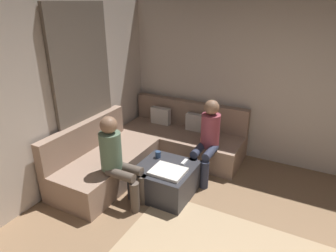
# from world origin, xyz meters

# --- Properties ---
(wall_back) EXTENTS (6.00, 0.12, 2.70)m
(wall_back) POSITION_xyz_m (0.00, 2.94, 1.35)
(wall_back) COLOR beige
(wall_back) RESTS_ON ground_plane
(curtain_panel) EXTENTS (0.06, 1.10, 2.50)m
(curtain_panel) POSITION_xyz_m (-2.84, 1.30, 1.25)
(curtain_panel) COLOR #726659
(curtain_panel) RESTS_ON ground_plane
(sectional_couch) EXTENTS (2.10, 2.55, 0.87)m
(sectional_couch) POSITION_xyz_m (-2.08, 1.88, 0.28)
(sectional_couch) COLOR #9E7F6B
(sectional_couch) RESTS_ON ground_plane
(ottoman) EXTENTS (0.76, 0.76, 0.42)m
(ottoman) POSITION_xyz_m (-1.47, 1.25, 0.21)
(ottoman) COLOR #333338
(ottoman) RESTS_ON ground_plane
(folded_blanket) EXTENTS (0.44, 0.36, 0.04)m
(folded_blanket) POSITION_xyz_m (-1.37, 1.13, 0.44)
(folded_blanket) COLOR white
(folded_blanket) RESTS_ON ottoman
(coffee_mug) EXTENTS (0.08, 0.08, 0.10)m
(coffee_mug) POSITION_xyz_m (-1.69, 1.43, 0.47)
(coffee_mug) COLOR #334C72
(coffee_mug) RESTS_ON ottoman
(game_remote) EXTENTS (0.05, 0.15, 0.02)m
(game_remote) POSITION_xyz_m (-1.29, 1.47, 0.43)
(game_remote) COLOR white
(game_remote) RESTS_ON ottoman
(person_on_couch_back) EXTENTS (0.30, 0.60, 1.20)m
(person_on_couch_back) POSITION_xyz_m (-1.13, 1.93, 0.66)
(person_on_couch_back) COLOR #2D3347
(person_on_couch_back) RESTS_ON ground_plane
(person_on_couch_side) EXTENTS (0.60, 0.30, 1.20)m
(person_on_couch_side) POSITION_xyz_m (-1.93, 0.82, 0.66)
(person_on_couch_side) COLOR brown
(person_on_couch_side) RESTS_ON ground_plane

